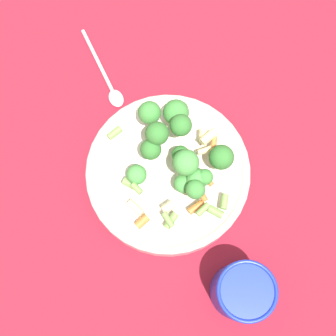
% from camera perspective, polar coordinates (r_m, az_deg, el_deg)
% --- Properties ---
extents(ground_plane, '(3.00, 3.00, 0.00)m').
position_cam_1_polar(ground_plane, '(0.83, 0.00, -1.12)').
color(ground_plane, maroon).
extents(bowl, '(0.28, 0.28, 0.05)m').
position_cam_1_polar(bowl, '(0.80, 0.00, -0.67)').
color(bowl, beige).
rests_on(bowl, ground_plane).
extents(pasta_salad, '(0.22, 0.22, 0.08)m').
position_cam_1_polar(pasta_salad, '(0.74, 1.33, 1.97)').
color(pasta_salad, '#8CB766').
rests_on(pasta_salad, bowl).
extents(cup, '(0.09, 0.09, 0.11)m').
position_cam_1_polar(cup, '(0.75, 9.00, -14.64)').
color(cup, '#192DAD').
rests_on(cup, ground_plane).
extents(spoon, '(0.15, 0.11, 0.01)m').
position_cam_1_polar(spoon, '(0.89, -7.32, 10.36)').
color(spoon, silver).
rests_on(spoon, ground_plane).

